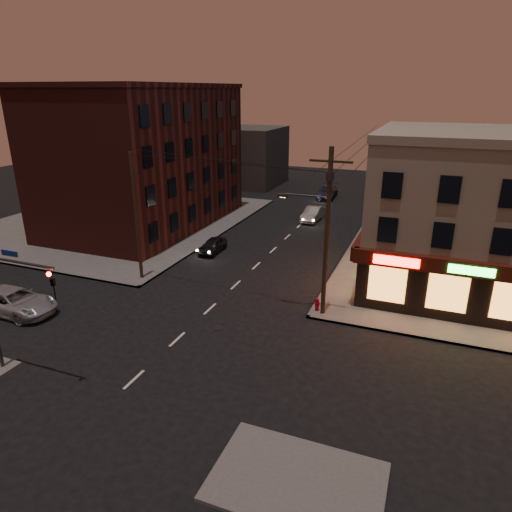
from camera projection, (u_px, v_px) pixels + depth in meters
The scene contains 17 objects.
ground at pixel (177, 339), 25.26m from camera, with size 120.00×120.00×0.00m, color black.
sidewalk_ne at pixel (503, 265), 35.66m from camera, with size 24.00×28.00×0.15m, color #514F4C.
sidewalk_nw at pixel (122, 220), 48.01m from camera, with size 24.00×28.00×0.15m, color #514F4C.
pizza_building at pixel (492, 215), 29.68m from camera, with size 15.85×12.85×10.50m.
brick_apartment at pixel (144, 158), 44.54m from camera, with size 12.00×20.00×13.00m, color #4B1B18.
bg_building_ne_a at pixel (452, 177), 52.45m from camera, with size 10.00×12.00×7.00m, color #3F3D3A.
bg_building_nw at pixel (248, 156), 65.04m from camera, with size 9.00×10.00×8.00m, color #3F3D3A.
bg_building_ne_b at pixel (435, 163), 65.53m from camera, with size 8.00×8.00×6.00m, color #3F3D3A.
utility_pole_main at pixel (325, 225), 26.05m from camera, with size 4.20×0.44×10.00m.
utility_pole_far at pixel (382, 171), 49.28m from camera, with size 0.26×0.26×9.00m, color #382619.
utility_pole_west at pixel (136, 217), 31.67m from camera, with size 0.24×0.24×9.00m, color #382619.
traffic_signal at pixel (3, 296), 20.85m from camera, with size 4.49×0.32×6.47m.
suv_cross at pixel (15, 302), 28.03m from camera, with size 2.52×5.46×1.52m, color #A1A4A9.
sedan_near at pixel (213, 245), 38.53m from camera, with size 1.43×3.55×1.21m, color black.
sedan_mid at pixel (313, 214), 47.77m from camera, with size 1.51×4.33×1.43m, color gray.
sedan_far at pixel (327, 192), 57.83m from camera, with size 2.12×5.20×1.51m, color #1C2139.
fire_hydrant at pixel (317, 304), 28.10m from camera, with size 0.39×0.39×0.85m.
Camera 1 is at (12.16, -18.98, 13.06)m, focal length 32.00 mm.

